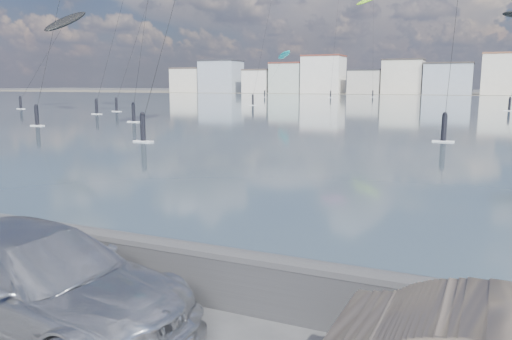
% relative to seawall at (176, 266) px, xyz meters
% --- Properties ---
extents(bay_water, '(500.00, 177.00, 0.00)m').
position_rel_seawall_xyz_m(bay_water, '(0.00, 88.80, -0.58)').
color(bay_water, '#354852').
rests_on(bay_water, ground).
extents(far_shore_strip, '(500.00, 60.00, 0.00)m').
position_rel_seawall_xyz_m(far_shore_strip, '(0.00, 197.30, -0.57)').
color(far_shore_strip, '#4C473D').
rests_on(far_shore_strip, ground).
extents(seawall, '(400.00, 0.36, 1.08)m').
position_rel_seawall_xyz_m(seawall, '(0.00, 0.00, 0.00)').
color(seawall, '#28282B').
rests_on(seawall, ground).
extents(far_buildings, '(240.79, 13.26, 14.60)m').
position_rel_seawall_xyz_m(far_buildings, '(1.31, 183.30, 5.44)').
color(far_buildings, silver).
rests_on(far_buildings, ground).
extents(car_silver, '(5.68, 2.60, 1.61)m').
position_rel_seawall_xyz_m(car_silver, '(-1.30, -1.90, 0.22)').
color(car_silver, silver).
rests_on(car_silver, ground).
extents(kitesurfer_4, '(3.73, 15.65, 16.62)m').
position_rel_seawall_xyz_m(kitesurfer_4, '(-58.75, 57.88, 13.30)').
color(kitesurfer_4, black).
rests_on(kitesurfer_4, ground).
extents(kitesurfer_7, '(7.92, 17.69, 13.74)m').
position_rel_seawall_xyz_m(kitesurfer_7, '(-49.86, 135.78, 11.55)').
color(kitesurfer_7, '#19BFBF').
rests_on(kitesurfer_7, ground).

